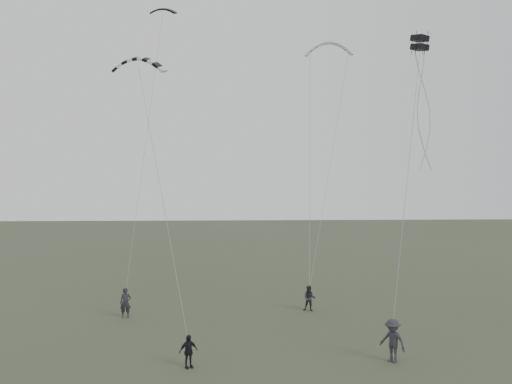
{
  "coord_description": "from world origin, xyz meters",
  "views": [
    {
      "loc": [
        0.06,
        -23.2,
        8.56
      ],
      "look_at": [
        1.15,
        5.01,
        7.57
      ],
      "focal_mm": 35.0,
      "sensor_mm": 36.0,
      "label": 1
    }
  ],
  "objects_px": {
    "flyer_far": "(393,341)",
    "kite_pale_large": "(329,43)",
    "kite_striped": "(138,59)",
    "kite_box": "(420,43)",
    "flyer_left": "(126,303)",
    "flyer_center": "(188,351)",
    "kite_dark_small": "(163,9)",
    "flyer_right": "(309,298)"
  },
  "relations": [
    {
      "from": "flyer_far",
      "to": "kite_pale_large",
      "type": "relative_size",
      "value": 0.57
    },
    {
      "from": "kite_striped",
      "to": "kite_box",
      "type": "height_order",
      "value": "kite_box"
    },
    {
      "from": "flyer_left",
      "to": "flyer_far",
      "type": "bearing_deg",
      "value": -37.25
    },
    {
      "from": "flyer_center",
      "to": "flyer_far",
      "type": "xyz_separation_m",
      "value": [
        9.25,
        0.32,
        0.25
      ]
    },
    {
      "from": "kite_striped",
      "to": "kite_pale_large",
      "type": "bearing_deg",
      "value": 41.98
    },
    {
      "from": "flyer_left",
      "to": "flyer_far",
      "type": "height_order",
      "value": "flyer_far"
    },
    {
      "from": "flyer_left",
      "to": "kite_dark_small",
      "type": "xyz_separation_m",
      "value": [
        1.86,
        3.21,
        18.44
      ]
    },
    {
      "from": "kite_pale_large",
      "to": "kite_box",
      "type": "bearing_deg",
      "value": -70.79
    },
    {
      "from": "flyer_left",
      "to": "kite_dark_small",
      "type": "bearing_deg",
      "value": 51.66
    },
    {
      "from": "kite_dark_small",
      "to": "kite_pale_large",
      "type": "xyz_separation_m",
      "value": [
        11.56,
        3.5,
        -1.15
      ]
    },
    {
      "from": "kite_box",
      "to": "flyer_left",
      "type": "bearing_deg",
      "value": 129.29
    },
    {
      "from": "flyer_left",
      "to": "flyer_center",
      "type": "xyz_separation_m",
      "value": [
        4.51,
        -7.94,
        -0.15
      ]
    },
    {
      "from": "flyer_right",
      "to": "kite_pale_large",
      "type": "distance_m",
      "value": 18.41
    },
    {
      "from": "kite_striped",
      "to": "flyer_far",
      "type": "bearing_deg",
      "value": -17.63
    },
    {
      "from": "flyer_right",
      "to": "kite_box",
      "type": "bearing_deg",
      "value": -39.52
    },
    {
      "from": "kite_striped",
      "to": "flyer_center",
      "type": "bearing_deg",
      "value": -55.38
    },
    {
      "from": "flyer_left",
      "to": "flyer_far",
      "type": "distance_m",
      "value": 15.73
    },
    {
      "from": "flyer_left",
      "to": "flyer_right",
      "type": "distance_m",
      "value": 11.26
    },
    {
      "from": "kite_dark_small",
      "to": "flyer_left",
      "type": "bearing_deg",
      "value": -116.07
    },
    {
      "from": "flyer_center",
      "to": "flyer_left",
      "type": "bearing_deg",
      "value": 90.59
    },
    {
      "from": "flyer_far",
      "to": "kite_box",
      "type": "bearing_deg",
      "value": 100.56
    },
    {
      "from": "kite_striped",
      "to": "kite_box",
      "type": "distance_m",
      "value": 14.44
    },
    {
      "from": "kite_pale_large",
      "to": "kite_striped",
      "type": "height_order",
      "value": "kite_pale_large"
    },
    {
      "from": "flyer_far",
      "to": "kite_dark_small",
      "type": "distance_m",
      "value": 24.39
    },
    {
      "from": "flyer_left",
      "to": "kite_box",
      "type": "height_order",
      "value": "kite_box"
    },
    {
      "from": "flyer_center",
      "to": "kite_box",
      "type": "bearing_deg",
      "value": -14.9
    },
    {
      "from": "flyer_center",
      "to": "kite_dark_small",
      "type": "xyz_separation_m",
      "value": [
        -2.65,
        11.14,
        18.59
      ]
    },
    {
      "from": "kite_dark_small",
      "to": "flyer_center",
      "type": "bearing_deg",
      "value": -72.6
    },
    {
      "from": "kite_box",
      "to": "kite_pale_large",
      "type": "bearing_deg",
      "value": 68.52
    },
    {
      "from": "kite_dark_small",
      "to": "kite_striped",
      "type": "height_order",
      "value": "kite_dark_small"
    },
    {
      "from": "flyer_center",
      "to": "kite_pale_large",
      "type": "xyz_separation_m",
      "value": [
        8.91,
        14.64,
        17.44
      ]
    },
    {
      "from": "flyer_far",
      "to": "kite_striped",
      "type": "relative_size",
      "value": 0.71
    },
    {
      "from": "flyer_left",
      "to": "flyer_right",
      "type": "xyz_separation_m",
      "value": [
        11.21,
        1.03,
        -0.09
      ]
    },
    {
      "from": "flyer_far",
      "to": "kite_striped",
      "type": "xyz_separation_m",
      "value": [
        -12.27,
        4.49,
        13.67
      ]
    },
    {
      "from": "flyer_center",
      "to": "kite_striped",
      "type": "distance_m",
      "value": 15.04
    },
    {
      "from": "flyer_left",
      "to": "flyer_right",
      "type": "bearing_deg",
      "value": -3.02
    },
    {
      "from": "flyer_right",
      "to": "kite_pale_large",
      "type": "relative_size",
      "value": 0.46
    },
    {
      "from": "flyer_left",
      "to": "flyer_right",
      "type": "height_order",
      "value": "flyer_left"
    },
    {
      "from": "kite_pale_large",
      "to": "kite_box",
      "type": "height_order",
      "value": "kite_pale_large"
    },
    {
      "from": "kite_box",
      "to": "kite_dark_small",
      "type": "bearing_deg",
      "value": 116.38
    },
    {
      "from": "kite_dark_small",
      "to": "kite_striped",
      "type": "xyz_separation_m",
      "value": [
        -0.37,
        -6.34,
        -4.67
      ]
    },
    {
      "from": "kite_dark_small",
      "to": "kite_box",
      "type": "distance_m",
      "value": 16.76
    }
  ]
}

